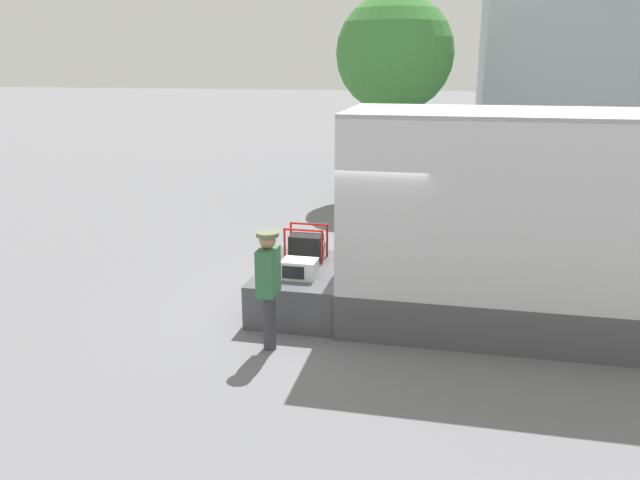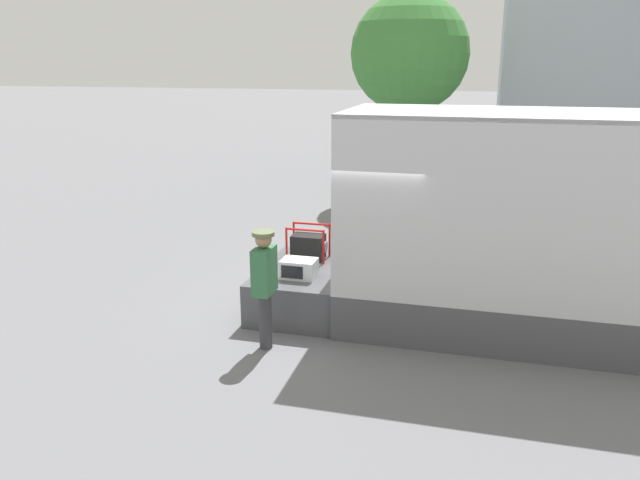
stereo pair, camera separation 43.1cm
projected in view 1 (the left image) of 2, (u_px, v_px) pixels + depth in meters
The scene contains 8 objects.
ground_plane at pixel (347, 311), 10.14m from camera, with size 160.00×160.00×0.00m, color slate.
box_truck at pixel (640, 270), 9.00m from camera, with size 7.05×2.28×3.24m.
tailgate_deck at pixel (305, 288), 10.19m from camera, with size 1.41×2.17×0.68m, color #4C4C51.
microwave at pixel (300, 269), 9.62m from camera, with size 0.53×0.40×0.29m.
portable_generator at pixel (307, 246), 10.52m from camera, with size 0.67×0.45×0.57m.
worker_person at pixel (268, 279), 8.53m from camera, with size 0.31×0.44×1.71m.
house_backdrop at pixel (610, 24), 20.93m from camera, with size 8.69×8.10×10.01m.
street_tree at pixel (395, 54), 17.37m from camera, with size 3.28×3.28×5.77m.
Camera 1 is at (1.57, -9.31, 3.91)m, focal length 35.00 mm.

